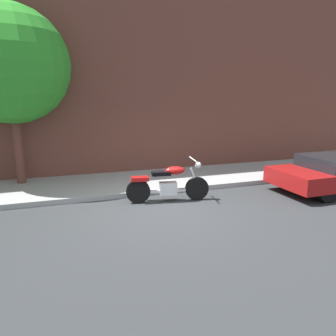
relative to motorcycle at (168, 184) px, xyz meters
name	(u,v)px	position (x,y,z in m)	size (l,w,h in m)	color
ground_plane	(163,211)	(-0.36, -0.69, -0.46)	(60.00, 60.00, 0.00)	#303335
sidewalk	(137,182)	(-0.36, 1.94, -0.39)	(25.96, 2.63, 0.14)	#999999
building_facade	(123,29)	(-0.36, 3.51, 4.39)	(25.96, 0.50, 9.70)	brown
motorcycle	(168,184)	(0.00, 0.00, 0.00)	(2.16, 0.75, 1.12)	black
street_tree	(10,65)	(-3.73, 2.75, 3.08)	(3.29, 3.29, 5.20)	brown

